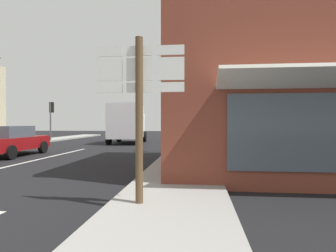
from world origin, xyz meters
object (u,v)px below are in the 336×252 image
(route_sign_post, at_px, (139,102))
(traffic_light_far_left, at_px, (51,112))
(traffic_light_far_right, at_px, (181,113))
(sedan_far, at_px, (10,141))
(traffic_light_near_right, at_px, (173,104))
(delivery_truck, at_px, (127,122))

(route_sign_post, bearing_deg, traffic_light_far_left, 122.78)
(traffic_light_far_left, relative_size, traffic_light_far_right, 1.05)
(sedan_far, xyz_separation_m, traffic_light_far_right, (7.73, 9.44, 1.63))
(sedan_far, xyz_separation_m, traffic_light_near_right, (7.73, 2.38, 1.86))
(delivery_truck, bearing_deg, traffic_light_far_left, 169.22)
(traffic_light_near_right, relative_size, traffic_light_far_right, 1.09)
(delivery_truck, relative_size, route_sign_post, 1.60)
(delivery_truck, bearing_deg, route_sign_post, -74.84)
(delivery_truck, bearing_deg, traffic_light_far_right, 6.16)
(traffic_light_near_right, height_order, traffic_light_far_right, traffic_light_near_right)
(traffic_light_far_left, height_order, traffic_light_near_right, traffic_light_near_right)
(delivery_truck, relative_size, traffic_light_far_left, 1.50)
(traffic_light_far_left, xyz_separation_m, traffic_light_near_right, (11.28, -7.94, 0.09))
(delivery_truck, relative_size, traffic_light_near_right, 1.45)
(traffic_light_far_left, bearing_deg, sedan_far, -71.02)
(route_sign_post, relative_size, traffic_light_near_right, 0.91)
(route_sign_post, relative_size, traffic_light_far_right, 0.99)
(sedan_far, relative_size, route_sign_post, 1.33)
(delivery_truck, distance_m, traffic_light_far_right, 4.31)
(traffic_light_far_left, bearing_deg, traffic_light_far_right, -4.50)
(traffic_light_far_left, bearing_deg, route_sign_post, -57.22)
(route_sign_post, distance_m, traffic_light_far_left, 21.37)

